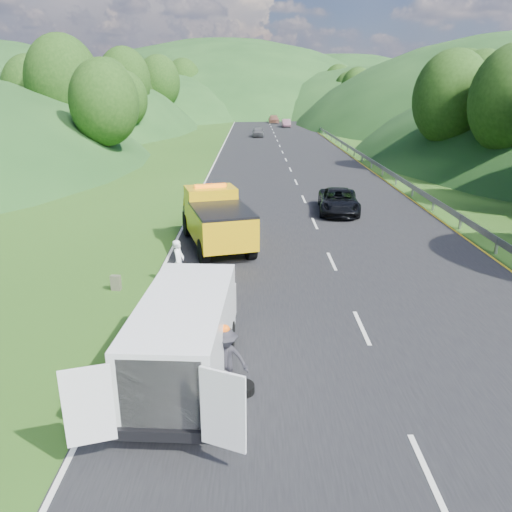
{
  "coord_description": "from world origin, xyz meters",
  "views": [
    {
      "loc": [
        -0.28,
        -15.52,
        6.94
      ],
      "look_at": [
        -0.18,
        0.96,
        1.3
      ],
      "focal_mm": 35.0,
      "sensor_mm": 36.0,
      "label": 1
    }
  ],
  "objects_px": {
    "tow_truck": "(216,219)",
    "suitcase": "(116,283)",
    "spare_tire": "(242,393)",
    "woman": "(180,283)",
    "white_van": "(186,333)",
    "worker": "(226,391)",
    "child": "(213,307)",
    "passing_suv": "(338,213)"
  },
  "relations": [
    {
      "from": "white_van",
      "to": "worker",
      "type": "xyz_separation_m",
      "value": [
        0.99,
        -0.6,
        -1.24
      ]
    },
    {
      "from": "woman",
      "to": "spare_tire",
      "type": "distance_m",
      "value": 7.42
    },
    {
      "from": "woman",
      "to": "white_van",
      "type": "bearing_deg",
      "value": -158.41
    },
    {
      "from": "worker",
      "to": "passing_suv",
      "type": "bearing_deg",
      "value": 72.84
    },
    {
      "from": "white_van",
      "to": "spare_tire",
      "type": "xyz_separation_m",
      "value": [
        1.38,
        -0.66,
        -1.24
      ]
    },
    {
      "from": "white_van",
      "to": "worker",
      "type": "distance_m",
      "value": 1.7
    },
    {
      "from": "woman",
      "to": "worker",
      "type": "relative_size",
      "value": 0.99
    },
    {
      "from": "passing_suv",
      "to": "white_van",
      "type": "bearing_deg",
      "value": -105.33
    },
    {
      "from": "white_van",
      "to": "suitcase",
      "type": "relative_size",
      "value": 11.38
    },
    {
      "from": "tow_truck",
      "to": "worker",
      "type": "relative_size",
      "value": 3.94
    },
    {
      "from": "child",
      "to": "passing_suv",
      "type": "height_order",
      "value": "passing_suv"
    },
    {
      "from": "white_van",
      "to": "passing_suv",
      "type": "distance_m",
      "value": 18.39
    },
    {
      "from": "child",
      "to": "suitcase",
      "type": "height_order",
      "value": "suitcase"
    },
    {
      "from": "tow_truck",
      "to": "spare_tire",
      "type": "xyz_separation_m",
      "value": [
        1.39,
        -11.5,
        -1.29
      ]
    },
    {
      "from": "white_van",
      "to": "worker",
      "type": "height_order",
      "value": "white_van"
    },
    {
      "from": "tow_truck",
      "to": "spare_tire",
      "type": "distance_m",
      "value": 11.66
    },
    {
      "from": "suitcase",
      "to": "passing_suv",
      "type": "height_order",
      "value": "passing_suv"
    },
    {
      "from": "woman",
      "to": "tow_truck",
      "type": "bearing_deg",
      "value": -1.49
    },
    {
      "from": "suitcase",
      "to": "passing_suv",
      "type": "bearing_deg",
      "value": 49.36
    },
    {
      "from": "white_van",
      "to": "woman",
      "type": "bearing_deg",
      "value": 102.97
    },
    {
      "from": "worker",
      "to": "suitcase",
      "type": "bearing_deg",
      "value": 124.29
    },
    {
      "from": "suitcase",
      "to": "woman",
      "type": "bearing_deg",
      "value": 16.4
    },
    {
      "from": "child",
      "to": "spare_tire",
      "type": "bearing_deg",
      "value": -47.04
    },
    {
      "from": "woman",
      "to": "passing_suv",
      "type": "distance_m",
      "value": 13.23
    },
    {
      "from": "tow_truck",
      "to": "woman",
      "type": "relative_size",
      "value": 3.97
    },
    {
      "from": "tow_truck",
      "to": "passing_suv",
      "type": "xyz_separation_m",
      "value": [
        6.57,
        6.3,
        -1.29
      ]
    },
    {
      "from": "tow_truck",
      "to": "child",
      "type": "height_order",
      "value": "tow_truck"
    },
    {
      "from": "worker",
      "to": "passing_suv",
      "type": "height_order",
      "value": "worker"
    },
    {
      "from": "tow_truck",
      "to": "suitcase",
      "type": "xyz_separation_m",
      "value": [
        -3.25,
        -5.14,
        -1.02
      ]
    },
    {
      "from": "suitcase",
      "to": "spare_tire",
      "type": "distance_m",
      "value": 7.88
    },
    {
      "from": "white_van",
      "to": "child",
      "type": "bearing_deg",
      "value": 88.86
    },
    {
      "from": "tow_truck",
      "to": "suitcase",
      "type": "height_order",
      "value": "tow_truck"
    },
    {
      "from": "child",
      "to": "suitcase",
      "type": "relative_size",
      "value": 1.64
    },
    {
      "from": "woman",
      "to": "child",
      "type": "height_order",
      "value": "woman"
    },
    {
      "from": "tow_truck",
      "to": "passing_suv",
      "type": "distance_m",
      "value": 9.19
    },
    {
      "from": "white_van",
      "to": "passing_suv",
      "type": "height_order",
      "value": "white_van"
    },
    {
      "from": "tow_truck",
      "to": "spare_tire",
      "type": "height_order",
      "value": "tow_truck"
    },
    {
      "from": "suitcase",
      "to": "child",
      "type": "bearing_deg",
      "value": -22.8
    },
    {
      "from": "spare_tire",
      "to": "woman",
      "type": "bearing_deg",
      "value": 109.36
    },
    {
      "from": "white_van",
      "to": "suitcase",
      "type": "xyz_separation_m",
      "value": [
        -3.26,
        5.7,
        -0.96
      ]
    },
    {
      "from": "child",
      "to": "spare_tire",
      "type": "distance_m",
      "value": 4.96
    },
    {
      "from": "child",
      "to": "suitcase",
      "type": "distance_m",
      "value": 3.9
    }
  ]
}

